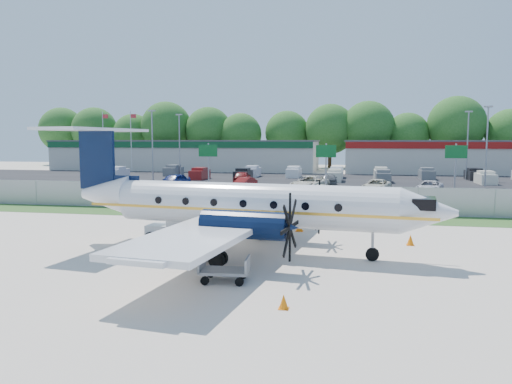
% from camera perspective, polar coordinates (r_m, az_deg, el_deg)
% --- Properties ---
extents(ground, '(170.00, 170.00, 0.00)m').
position_cam_1_polar(ground, '(23.54, -2.91, -7.08)').
color(ground, beige).
rests_on(ground, ground).
extents(grass_verge, '(170.00, 4.00, 0.02)m').
position_cam_1_polar(grass_verge, '(35.09, 1.94, -2.72)').
color(grass_verge, '#2D561E').
rests_on(grass_verge, ground).
extents(access_road, '(170.00, 8.00, 0.02)m').
position_cam_1_polar(access_road, '(41.94, 3.51, -1.29)').
color(access_road, black).
rests_on(access_road, ground).
extents(parking_lot, '(170.00, 32.00, 0.02)m').
position_cam_1_polar(parking_lot, '(62.70, 6.15, 1.10)').
color(parking_lot, black).
rests_on(parking_lot, ground).
extents(perimeter_fence, '(120.00, 0.06, 1.99)m').
position_cam_1_polar(perimeter_fence, '(36.91, 2.45, -0.73)').
color(perimeter_fence, gray).
rests_on(perimeter_fence, ground).
extents(building_west, '(46.40, 12.40, 5.24)m').
position_cam_1_polar(building_west, '(89.32, -8.04, 4.21)').
color(building_west, beige).
rests_on(building_west, ground).
extents(building_east, '(44.40, 12.40, 5.24)m').
position_cam_1_polar(building_east, '(86.65, 25.00, 3.66)').
color(building_east, beige).
rests_on(building_east, ground).
extents(sign_left, '(1.80, 0.26, 5.00)m').
position_cam_1_polar(sign_left, '(47.18, -5.49, 3.89)').
color(sign_left, gray).
rests_on(sign_left, ground).
extents(sign_mid, '(1.80, 0.26, 5.00)m').
position_cam_1_polar(sign_mid, '(45.24, 8.00, 3.77)').
color(sign_mid, gray).
rests_on(sign_mid, ground).
extents(sign_right, '(1.80, 0.26, 5.00)m').
position_cam_1_polar(sign_right, '(45.91, 21.86, 3.43)').
color(sign_right, gray).
rests_on(sign_right, ground).
extents(flagpole_west, '(1.06, 0.12, 10.00)m').
position_cam_1_polar(flagpole_west, '(87.71, -17.02, 5.95)').
color(flagpole_west, silver).
rests_on(flagpole_west, ground).
extents(flagpole_east, '(1.06, 0.12, 10.00)m').
position_cam_1_polar(flagpole_east, '(85.46, -14.05, 6.03)').
color(flagpole_east, silver).
rests_on(flagpole_east, ground).
extents(light_pole_nw, '(0.90, 0.35, 9.09)m').
position_cam_1_polar(light_pole_nw, '(65.47, -11.77, 5.79)').
color(light_pole_nw, gray).
rests_on(light_pole_nw, ground).
extents(light_pole_ne, '(0.90, 0.35, 9.09)m').
position_cam_1_polar(light_pole_ne, '(61.89, 24.88, 5.36)').
color(light_pole_ne, gray).
rests_on(light_pole_ne, ground).
extents(light_pole_sw, '(0.90, 0.35, 9.09)m').
position_cam_1_polar(light_pole_sw, '(74.77, -8.74, 5.86)').
color(light_pole_sw, gray).
rests_on(light_pole_sw, ground).
extents(light_pole_se, '(0.90, 0.35, 9.09)m').
position_cam_1_polar(light_pole_se, '(71.66, 23.03, 5.45)').
color(light_pole_se, gray).
rests_on(light_pole_se, ground).
extents(tree_line, '(112.00, 6.00, 14.00)m').
position_cam_1_polar(tree_line, '(96.53, 8.01, 2.78)').
color(tree_line, '#23581A').
rests_on(tree_line, ground).
extents(aircraft, '(19.28, 18.97, 5.92)m').
position_cam_1_polar(aircraft, '(23.58, -1.28, -1.41)').
color(aircraft, silver).
rests_on(aircraft, ground).
extents(pushback_tug, '(2.41, 1.74, 1.29)m').
position_cam_1_polar(pushback_tug, '(26.75, -9.45, -4.22)').
color(pushback_tug, silver).
rests_on(pushback_tug, ground).
extents(baggage_cart_near, '(1.92, 1.25, 0.96)m').
position_cam_1_polar(baggage_cart_near, '(18.97, -3.63, -8.91)').
color(baggage_cart_near, gray).
rests_on(baggage_cart_near, ground).
extents(baggage_cart_far, '(2.09, 1.60, 0.97)m').
position_cam_1_polar(baggage_cart_far, '(22.32, -7.34, -6.66)').
color(baggage_cart_far, gray).
rests_on(baggage_cart_far, ground).
extents(cone_nose, '(0.39, 0.39, 0.55)m').
position_cam_1_polar(cone_nose, '(26.53, 17.24, -5.28)').
color(cone_nose, orange).
rests_on(cone_nose, ground).
extents(cone_port_wing, '(0.33, 0.33, 0.47)m').
position_cam_1_polar(cone_port_wing, '(16.14, 3.18, -12.44)').
color(cone_port_wing, orange).
rests_on(cone_port_wing, ground).
extents(cone_starboard_wing, '(0.44, 0.44, 0.62)m').
position_cam_1_polar(cone_starboard_wing, '(29.28, 4.99, -3.92)').
color(cone_starboard_wing, orange).
rests_on(cone_starboard_wing, ground).
extents(road_car_west, '(4.55, 2.59, 1.46)m').
position_cam_1_polar(road_car_west, '(44.65, -16.21, -1.09)').
color(road_car_west, navy).
rests_on(road_car_west, ground).
extents(road_car_mid, '(4.40, 2.88, 1.37)m').
position_cam_1_polar(road_car_mid, '(43.84, 7.13, -1.02)').
color(road_car_mid, beige).
rests_on(road_car_mid, ground).
extents(parked_car_a, '(2.74, 5.24, 1.70)m').
position_cam_1_polar(parked_car_a, '(54.26, -9.38, 0.29)').
color(parked_car_a, navy).
rests_on(parked_car_a, ground).
extents(parked_car_b, '(2.31, 4.21, 1.32)m').
position_cam_1_polar(parked_car_b, '(53.23, -1.37, 0.26)').
color(parked_car_b, maroon).
rests_on(parked_car_b, ground).
extents(parked_car_c, '(4.20, 6.44, 1.65)m').
position_cam_1_polar(parked_car_c, '(51.44, 6.11, 0.02)').
color(parked_car_c, beige).
rests_on(parked_car_c, ground).
extents(parked_car_d, '(3.42, 5.37, 1.38)m').
position_cam_1_polar(parked_car_d, '(51.43, 13.59, -0.11)').
color(parked_car_d, beige).
rests_on(parked_car_d, ground).
extents(parked_car_e, '(3.41, 5.16, 1.32)m').
position_cam_1_polar(parked_car_e, '(52.04, 19.18, -0.21)').
color(parked_car_e, silver).
rests_on(parked_car_e, ground).
extents(parked_car_f, '(2.40, 4.86, 1.60)m').
position_cam_1_polar(parked_car_f, '(59.67, -1.57, 0.88)').
color(parked_car_f, maroon).
rests_on(parked_car_f, ground).
extents(parked_car_g, '(1.95, 4.49, 1.51)m').
position_cam_1_polar(parked_car_g, '(58.11, 8.37, 0.68)').
color(parked_car_g, '#595B5E').
rests_on(parked_car_g, ground).
extents(far_parking_rows, '(56.00, 10.00, 1.60)m').
position_cam_1_polar(far_parking_rows, '(67.67, 6.54, 1.45)').
color(far_parking_rows, gray).
rests_on(far_parking_rows, ground).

